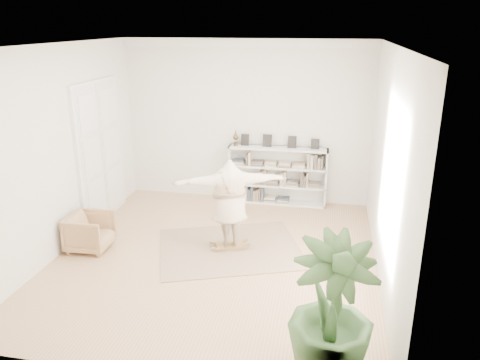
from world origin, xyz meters
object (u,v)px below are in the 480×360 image
(bookshelf, at_px, (277,176))
(person, at_px, (230,201))
(houseplant, at_px, (332,311))
(rocker_board, at_px, (230,245))
(armchair, at_px, (90,232))

(bookshelf, distance_m, person, 2.53)
(bookshelf, height_order, houseplant, houseplant)
(bookshelf, bearing_deg, rocker_board, -102.88)
(bookshelf, distance_m, rocker_board, 2.58)
(armchair, bearing_deg, houseplant, -122.08)
(bookshelf, distance_m, houseplant, 5.51)
(armchair, relative_size, rocker_board, 1.32)
(rocker_board, distance_m, houseplant, 3.52)
(armchair, height_order, rocker_board, armchair)
(person, height_order, houseplant, houseplant)
(houseplant, bearing_deg, rocker_board, 121.72)
(houseplant, bearing_deg, armchair, 150.39)
(person, bearing_deg, houseplant, 101.13)
(bookshelf, xyz_separation_m, person, (-0.56, -2.45, 0.30))
(person, distance_m, houseplant, 3.43)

